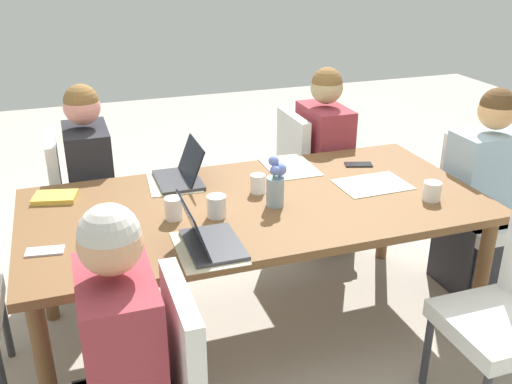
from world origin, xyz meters
name	(u,v)px	position (x,y,z in m)	size (l,w,h in m)	color
ground_plane	(256,328)	(0.00, 0.00, 0.00)	(10.00, 10.00, 0.00)	#B2A899
dining_table	(256,214)	(0.00, 0.00, 0.68)	(2.20, 1.07, 0.74)	brown
chair_far_left_mid	(80,200)	(-0.80, 0.86, 0.50)	(0.44, 0.44, 0.90)	silver
person_far_left_mid	(93,198)	(-0.72, 0.80, 0.53)	(0.36, 0.40, 1.19)	#2D2D33
chair_far_left_far	(308,172)	(0.65, 0.83, 0.50)	(0.44, 0.44, 0.90)	silver
person_far_left_far	(323,170)	(0.72, 0.77, 0.53)	(0.36, 0.40, 1.19)	#2D2D33
chair_head_right_right_near	(481,202)	(1.41, 0.07, 0.50)	(0.44, 0.44, 0.90)	silver
person_head_right_right_near	(482,204)	(1.35, 0.00, 0.53)	(0.40, 0.36, 1.19)	#2D2D33
flower_vase	(276,184)	(0.07, -0.07, 0.86)	(0.10, 0.09, 0.25)	#8EA8B7
placemat_near_left_near	(208,248)	(-0.33, -0.37, 0.75)	(0.36, 0.26, 0.00)	beige
placemat_far_left_mid	(174,181)	(-0.33, 0.37, 0.75)	(0.36, 0.26, 0.00)	beige
placemat_far_left_far	(290,167)	(0.33, 0.37, 0.75)	(0.36, 0.26, 0.00)	beige
placemat_head_right_right_near	(373,185)	(0.64, 0.00, 0.75)	(0.36, 0.26, 0.00)	beige
laptop_far_left_mid	(182,174)	(-0.28, 0.36, 0.79)	(0.22, 0.32, 0.20)	#38383D
laptop_near_left_near	(207,238)	(-0.34, -0.37, 0.79)	(0.22, 0.32, 0.21)	#38383D
coffee_mug_near_left	(432,191)	(0.81, -0.26, 0.79)	(0.09, 0.09, 0.09)	white
coffee_mug_near_right	(217,206)	(-0.22, -0.10, 0.80)	(0.09, 0.09, 0.10)	white
coffee_mug_centre_left	(173,209)	(-0.41, -0.06, 0.80)	(0.08, 0.08, 0.10)	white
coffee_mug_centre_right	(258,184)	(0.04, 0.10, 0.79)	(0.07, 0.07, 0.09)	white
book_red_cover	(55,197)	(-0.92, 0.34, 0.76)	(0.20, 0.14, 0.03)	gold
phone_black	(358,165)	(0.70, 0.27, 0.75)	(0.15, 0.07, 0.01)	black
phone_silver	(45,251)	(-0.97, -0.19, 0.75)	(0.15, 0.07, 0.01)	silver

